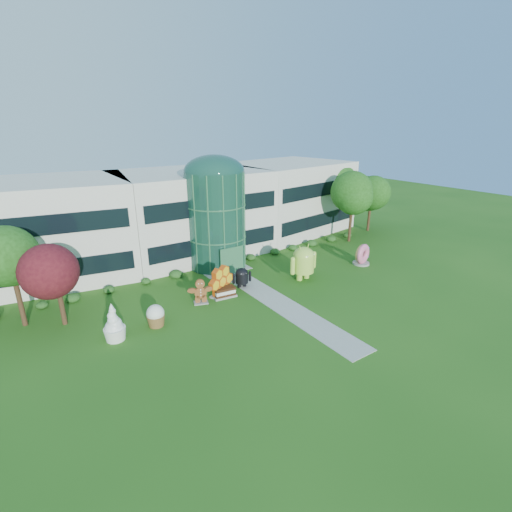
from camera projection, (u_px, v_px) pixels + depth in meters
ground at (288, 308)px, 30.29m from camera, size 140.00×140.00×0.00m
building at (191, 212)px, 42.75m from camera, size 46.00×15.00×9.30m
atrium at (216, 220)px, 37.99m from camera, size 6.00×6.00×9.80m
walkway at (273, 299)px, 31.84m from camera, size 2.40×20.00×0.04m
tree_red at (58, 288)px, 26.95m from camera, size 4.00×4.00×6.00m
trees_backdrop at (212, 225)px, 39.01m from camera, size 52.00×8.00×8.40m
android_green at (304, 260)px, 35.44m from camera, size 3.47×2.41×3.81m
android_black at (242, 276)px, 33.92m from camera, size 2.16×1.68×2.18m
donut at (362, 254)px, 39.44m from camera, size 2.38×1.49×2.29m
gingerbread at (200, 291)px, 30.86m from camera, size 2.54×1.62×2.19m
ice_cream_sandwich at (224, 292)px, 32.16m from camera, size 2.12×1.22×0.90m
honeycomb at (221, 283)px, 32.24m from camera, size 3.26×2.23×2.42m
froyo at (114, 322)px, 25.48m from camera, size 1.83×1.83×2.76m
cupcake at (156, 315)px, 27.45m from camera, size 1.66×1.66×1.70m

